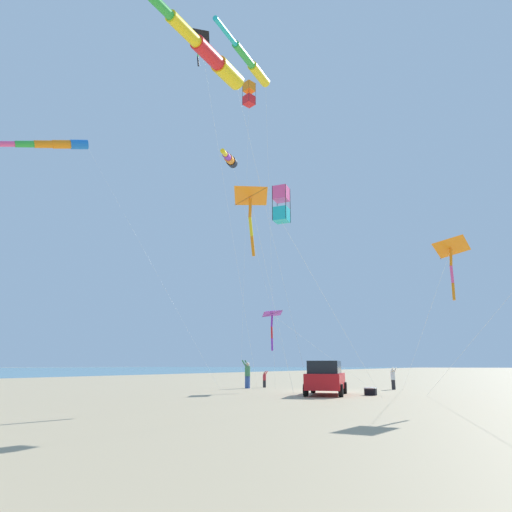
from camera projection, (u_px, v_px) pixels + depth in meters
name	position (u px, v px, depth m)	size (l,w,h in m)	color
ground_plane	(324.00, 391.00, 28.39)	(600.00, 600.00, 0.00)	tan
parked_car	(325.00, 377.00, 24.88)	(2.89, 4.62, 1.85)	red
cooler_box	(371.00, 391.00, 24.52)	(0.62, 0.42, 0.42)	black
person_adult_flyer	(247.00, 373.00, 32.14)	(0.61, 0.48, 1.99)	#335199
person_child_green_jacket	(264.00, 378.00, 33.16)	(0.39, 0.31, 1.21)	#232328
person_child_grey_jacket	(393.00, 377.00, 30.36)	(0.54, 0.52, 1.50)	#232328
kite_delta_striped_overhead	(272.00, 314.00, 29.47)	(4.71, 9.25, 5.27)	purple
kite_windsock_white_trailing	(50.00, 144.00, 34.53)	(13.62, 12.35, 19.34)	blue
kite_windsock_magenta_far_left	(251.00, 65.00, 25.04)	(4.64, 14.77, 18.86)	yellow
kite_delta_purple_drifting	(200.00, 41.00, 25.19)	(4.73, 14.89, 19.91)	black
kite_delta_red_high_left	(450.00, 248.00, 18.64)	(6.04, 14.93, 6.83)	orange
kite_box_blue_topmost	(249.00, 94.00, 33.68)	(4.19, 5.78, 22.52)	orange
kite_windsock_small_distant	(230.00, 159.00, 32.53)	(2.90, 9.10, 17.06)	black
kite_windsock_long_streamer_left	(210.00, 55.00, 18.77)	(1.92, 17.87, 15.03)	yellow
kite_delta_black_fish_shape	(250.00, 197.00, 21.83)	(1.84, 5.51, 10.12)	orange
kite_box_checkered_midright	(282.00, 205.00, 16.76)	(1.43, 9.21, 8.20)	#EF4C93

